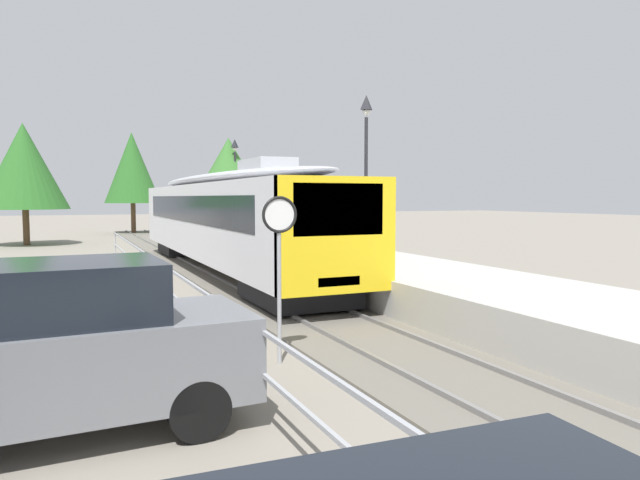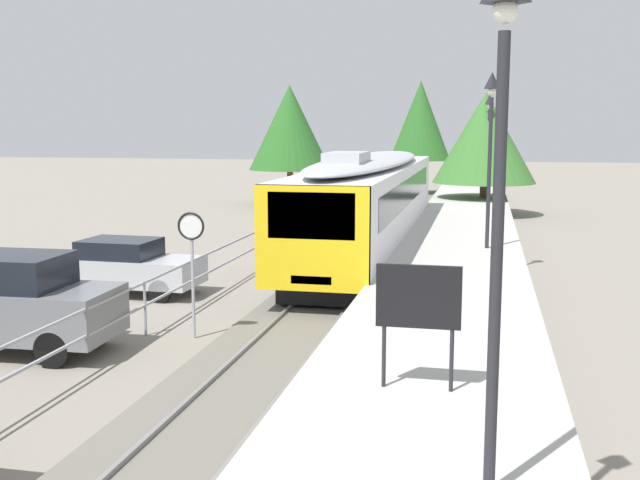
{
  "view_description": "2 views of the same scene",
  "coord_description": "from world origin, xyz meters",
  "views": [
    {
      "loc": [
        -5.42,
        3.09,
        2.78
      ],
      "look_at": [
        0.0,
        15.16,
        1.8
      ],
      "focal_mm": 32.32,
      "sensor_mm": 36.0,
      "label": 1
    },
    {
      "loc": [
        3.99,
        -3.25,
        4.61
      ],
      "look_at": [
        0.0,
        15.16,
        1.8
      ],
      "focal_mm": 42.59,
      "sensor_mm": 36.0,
      "label": 2
    }
  ],
  "objects": [
    {
      "name": "speed_limit_sign",
      "position": [
        -2.16,
        11.99,
        2.12
      ],
      "size": [
        0.61,
        0.1,
        2.81
      ],
      "color": "#9EA0A5",
      "rests_on": "ground"
    },
    {
      "name": "parked_hatchback_silver",
      "position": [
        -5.66,
        15.88,
        0.79
      ],
      "size": [
        4.05,
        1.89,
        1.53
      ],
      "color": "#B7BABF",
      "rests_on": "ground"
    },
    {
      "name": "platform_notice_board",
      "position": [
        3.14,
        7.23,
        2.19
      ],
      "size": [
        1.2,
        0.08,
        1.8
      ],
      "color": "#232328",
      "rests_on": "station_platform"
    },
    {
      "name": "platform_lamp_far_end",
      "position": [
        4.13,
        36.8,
        4.62
      ],
      "size": [
        0.34,
        0.34,
        5.35
      ],
      "color": "#232328",
      "rests_on": "station_platform"
    },
    {
      "name": "parked_suv_grey",
      "position": [
        -5.65,
        10.29,
        1.06
      ],
      "size": [
        4.66,
        2.04,
        2.04
      ],
      "color": "slate",
      "rests_on": "ground"
    },
    {
      "name": "platform_lamp_near_end",
      "position": [
        4.13,
        4.24,
        4.62
      ],
      "size": [
        0.34,
        0.34,
        5.35
      ],
      "color": "#232328",
      "rests_on": "station_platform"
    },
    {
      "name": "track_rails",
      "position": [
        0.0,
        22.0,
        0.03
      ],
      "size": [
        3.2,
        60.0,
        0.14
      ],
      "color": "#6B665B",
      "rests_on": "ground"
    },
    {
      "name": "platform_lamp_mid_platform",
      "position": [
        4.13,
        20.52,
        4.62
      ],
      "size": [
        0.34,
        0.34,
        5.35
      ],
      "color": "#232328",
      "rests_on": "station_platform"
    },
    {
      "name": "carpark_fence",
      "position": [
        -3.3,
        12.0,
        0.91
      ],
      "size": [
        0.06,
        36.06,
        1.25
      ],
      "color": "#9EA0A5",
      "rests_on": "ground"
    },
    {
      "name": "tree_behind_station_far",
      "position": [
        -7.33,
        40.57,
        4.58
      ],
      "size": [
        4.85,
        4.85,
        7.07
      ],
      "color": "brown",
      "rests_on": "ground"
    },
    {
      "name": "tree_behind_carpark",
      "position": [
        -0.4,
        49.38,
        5.03
      ],
      "size": [
        4.17,
        4.17,
        7.74
      ],
      "color": "brown",
      "rests_on": "ground"
    },
    {
      "name": "ground_plane",
      "position": [
        -3.0,
        22.0,
        0.0
      ],
      "size": [
        160.0,
        160.0,
        0.0
      ],
      "primitive_type": "plane",
      "color": "gray"
    },
    {
      "name": "commuter_train",
      "position": [
        0.0,
        23.53,
        2.14
      ],
      "size": [
        2.82,
        18.97,
        3.74
      ],
      "color": "silver",
      "rests_on": "track_rails"
    },
    {
      "name": "tree_distant_left",
      "position": [
        3.96,
        37.59,
        4.05
      ],
      "size": [
        5.37,
        5.37,
        6.41
      ],
      "color": "brown",
      "rests_on": "ground"
    },
    {
      "name": "station_platform",
      "position": [
        3.25,
        22.0,
        0.45
      ],
      "size": [
        3.9,
        60.0,
        0.9
      ],
      "primitive_type": "cube",
      "color": "#B7B5AD",
      "rests_on": "ground"
    }
  ]
}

